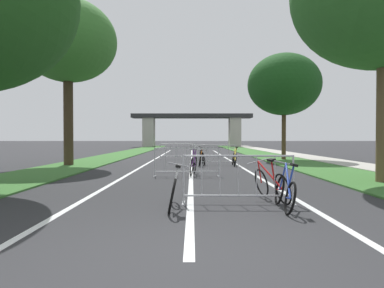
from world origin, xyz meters
The scene contains 21 objects.
ground_plane centered at (0.00, 0.00, 0.00)m, with size 300.00×300.00×0.00m, color #2B2B2D.
grass_verge_left centered at (-5.87, 24.28, 0.03)m, with size 2.92×59.35×0.05m, color #386B2D.
grass_verge_right centered at (5.87, 24.28, 0.03)m, with size 2.92×59.35×0.05m, color #386B2D.
sidewalk_path_right centered at (8.36, 24.28, 0.04)m, with size 2.06×59.35×0.08m, color #ADA89E.
lane_stripe_center centered at (0.00, 17.17, 0.00)m, with size 0.14×34.33×0.01m, color silver.
lane_stripe_right_lane centered at (2.43, 17.17, 0.00)m, with size 0.14×34.33×0.01m, color silver.
lane_stripe_left_lane centered at (-2.43, 17.17, 0.00)m, with size 0.14×34.33×0.01m, color silver.
overpass_bridge centered at (0.00, 49.05, 3.48)m, with size 18.83×2.82×5.18m.
tree_left_pine_near centered at (-6.22, 13.16, 6.26)m, with size 4.87×4.87×8.37m.
tree_right_oak_near centered at (5.86, 17.47, 4.79)m, with size 4.58×4.58×6.74m.
crowd_barrier_nearest centered at (1.02, 3.35, 0.52)m, with size 2.40×0.46×1.05m.
crowd_barrier_second centered at (-0.16, 8.45, 0.52)m, with size 2.41×0.49×1.05m.
crowd_barrier_third centered at (1.14, 13.56, 0.52)m, with size 2.41×0.51×1.05m.
crowd_barrier_fourth centered at (-0.94, 18.67, 0.52)m, with size 2.42×0.57×1.05m.
bicycle_red_0 centered at (1.80, 3.70, 0.38)m, with size 0.76×1.73×0.97m.
bicycle_white_1 centered at (-0.34, 2.89, 0.37)m, with size 0.45×1.69×0.90m.
bicycle_yellow_2 centered at (2.18, 13.11, 0.37)m, with size 0.44×1.73×0.98m.
bicycle_black_3 centered at (0.58, 14.11, 0.38)m, with size 0.56×1.76×1.03m.
bicycle_orange_4 centered at (0.46, 13.04, 0.34)m, with size 0.52×1.66×0.85m.
bicycle_purple_5 centered at (0.10, 9.03, 0.39)m, with size 0.55×1.70×1.04m.
bicycle_blue_6 centered at (1.86, 2.78, 0.36)m, with size 0.52×1.60×0.94m.
Camera 1 is at (0.03, -3.77, 1.41)m, focal length 31.33 mm.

